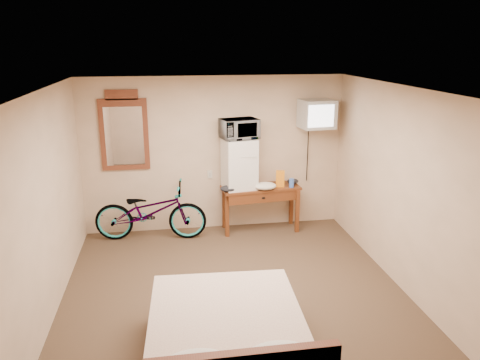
% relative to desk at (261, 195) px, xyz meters
% --- Properties ---
extents(room, '(4.60, 4.64, 2.50)m').
position_rel_desk_xyz_m(room, '(-0.72, -2.00, 0.63)').
color(room, '#3E2D1F').
rests_on(room, ground).
extents(desk, '(1.29, 0.60, 0.75)m').
position_rel_desk_xyz_m(desk, '(0.00, 0.00, 0.00)').
color(desk, brown).
rests_on(desk, floor).
extents(mini_fridge, '(0.55, 0.54, 0.80)m').
position_rel_desk_xyz_m(mini_fridge, '(-0.35, 0.03, 0.53)').
color(mini_fridge, white).
rests_on(mini_fridge, desk).
extents(microwave, '(0.63, 0.50, 0.31)m').
position_rel_desk_xyz_m(microwave, '(-0.35, 0.03, 1.08)').
color(microwave, white).
rests_on(microwave, mini_fridge).
extents(snack_bag, '(0.15, 0.10, 0.27)m').
position_rel_desk_xyz_m(snack_bag, '(0.31, -0.02, 0.26)').
color(snack_bag, orange).
rests_on(snack_bag, desk).
extents(blue_cup, '(0.08, 0.08, 0.14)m').
position_rel_desk_xyz_m(blue_cup, '(0.48, -0.08, 0.20)').
color(blue_cup, '#3D6BD0').
rests_on(blue_cup, desk).
extents(cloth_cream, '(0.36, 0.28, 0.11)m').
position_rel_desk_xyz_m(cloth_cream, '(0.04, -0.12, 0.19)').
color(cloth_cream, beige).
rests_on(cloth_cream, desk).
extents(cloth_dark_a, '(0.26, 0.20, 0.10)m').
position_rel_desk_xyz_m(cloth_dark_a, '(-0.55, -0.15, 0.18)').
color(cloth_dark_a, black).
rests_on(cloth_dark_a, desk).
extents(cloth_dark_b, '(0.19, 0.15, 0.08)m').
position_rel_desk_xyz_m(cloth_dark_b, '(0.55, 0.10, 0.17)').
color(cloth_dark_b, black).
rests_on(cloth_dark_b, desk).
extents(crt_television, '(0.56, 0.62, 0.45)m').
position_rel_desk_xyz_m(crt_television, '(0.88, 0.02, 1.29)').
color(crt_television, black).
rests_on(crt_television, room).
extents(wall_mirror, '(0.73, 0.04, 1.25)m').
position_rel_desk_xyz_m(wall_mirror, '(-2.11, 0.27, 1.05)').
color(wall_mirror, brown).
rests_on(wall_mirror, room).
extents(bicycle, '(1.79, 0.79, 0.91)m').
position_rel_desk_xyz_m(bicycle, '(-1.77, -0.05, -0.16)').
color(bicycle, black).
rests_on(bicycle, floor).
extents(bed, '(1.55, 2.00, 0.90)m').
position_rel_desk_xyz_m(bed, '(-0.99, -3.38, -0.32)').
color(bed, brown).
rests_on(bed, floor).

